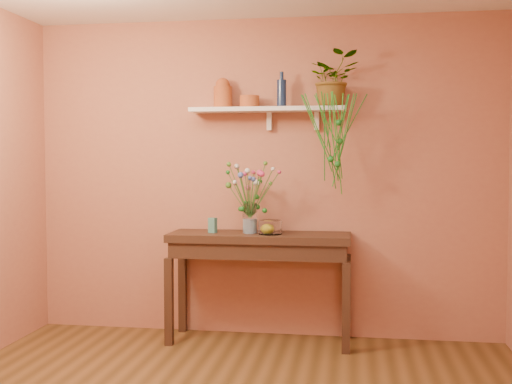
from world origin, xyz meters
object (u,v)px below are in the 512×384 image
object	(u,v)px
spider_plant	(333,79)
terracotta_jug	(223,94)
blue_bottle	(282,93)
bouquet	(250,185)
glass_bowl	(270,228)
glass_vase	(250,220)
sideboard	(259,249)

from	to	relation	value
spider_plant	terracotta_jug	bearing A→B (deg)	176.38
terracotta_jug	spider_plant	bearing A→B (deg)	-3.62
terracotta_jug	blue_bottle	xyz separation A→B (m)	(0.50, -0.04, -0.00)
bouquet	glass_bowl	world-z (taller)	bouquet
glass_vase	glass_bowl	distance (m)	0.19
spider_plant	glass_bowl	bearing A→B (deg)	-162.93
terracotta_jug	blue_bottle	world-z (taller)	blue_bottle
sideboard	bouquet	distance (m)	0.53
terracotta_jug	glass_bowl	distance (m)	1.21
sideboard	glass_vase	distance (m)	0.25
blue_bottle	glass_vase	distance (m)	1.08
glass_bowl	bouquet	bearing A→B (deg)	164.46
sideboard	spider_plant	world-z (taller)	spider_plant
glass_vase	bouquet	xyz separation A→B (m)	(-0.00, -0.01, 0.29)
terracotta_jug	bouquet	world-z (taller)	terracotta_jug
sideboard	blue_bottle	distance (m)	1.30
terracotta_jug	bouquet	distance (m)	0.82
blue_bottle	bouquet	size ratio (longest dim) A/B	0.59
spider_plant	glass_bowl	xyz separation A→B (m)	(-0.49, -0.15, -1.20)
bouquet	glass_bowl	bearing A→B (deg)	-15.54
blue_bottle	glass_bowl	xyz separation A→B (m)	(-0.07, -0.17, -1.10)
glass_bowl	spider_plant	bearing A→B (deg)	17.07
blue_bottle	bouquet	world-z (taller)	blue_bottle
terracotta_jug	spider_plant	world-z (taller)	spider_plant
bouquet	glass_bowl	size ratio (longest dim) A/B	2.55
sideboard	spider_plant	size ratio (longest dim) A/B	3.38
sideboard	terracotta_jug	size ratio (longest dim) A/B	5.84
spider_plant	glass_bowl	world-z (taller)	spider_plant
glass_vase	glass_bowl	bearing A→B (deg)	-18.05
sideboard	bouquet	xyz separation A→B (m)	(-0.08, -0.00, 0.53)
terracotta_jug	glass_vase	size ratio (longest dim) A/B	1.02
sideboard	blue_bottle	bearing A→B (deg)	35.51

